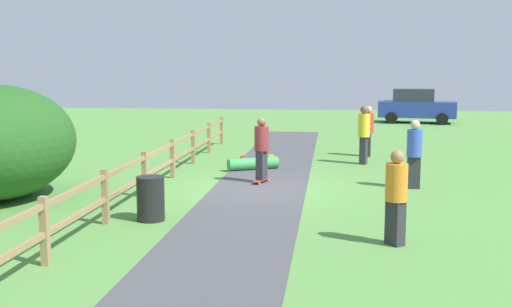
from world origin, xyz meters
The scene contains 12 objects.
ground_plane centered at (0.00, 0.00, 0.00)m, with size 60.00×60.00×0.00m, color #568E42.
asphalt_path centered at (0.00, 0.00, 0.01)m, with size 2.40×28.00×0.02m, color #47474C.
wooden_fence centered at (-2.60, 0.00, 0.67)m, with size 0.12×18.12×1.10m.
trash_bin centered at (-1.80, -3.46, 0.45)m, with size 0.56×0.56×0.90m, color black.
skater_riding centered at (-0.03, 0.80, 0.99)m, with size 0.49×0.82×1.74m.
skater_fallen centered at (-0.56, 2.92, 0.20)m, with size 1.55×1.45×0.36m.
skateboard_loose centered at (-0.20, 5.20, 0.09)m, with size 0.33×0.82×0.08m.
bystander_orange centered at (2.93, -4.61, 0.92)m, with size 0.53×0.53×1.67m.
bystander_blue centered at (3.91, 0.57, 0.97)m, with size 0.38×0.38×1.76m.
bystander_red centered at (3.08, 6.23, 0.97)m, with size 0.43×0.43×1.75m.
bystander_yellow centered at (2.84, 4.47, 1.05)m, with size 0.47×0.47×1.88m.
parked_car_blue centered at (6.52, 19.82, 0.96)m, with size 4.41×2.49×1.92m.
Camera 1 is at (1.79, -15.13, 3.06)m, focal length 42.71 mm.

